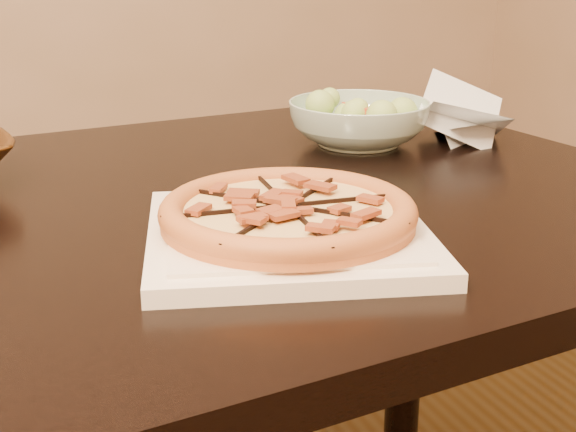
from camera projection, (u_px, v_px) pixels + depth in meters
name	position (u px, v px, depth m)	size (l,w,h in m)	color
dining_table	(134.00, 292.00, 0.95)	(1.44, 1.01, 0.75)	black
plate	(288.00, 234.00, 0.80)	(0.34, 0.34, 0.02)	white
pizza	(288.00, 212.00, 0.80)	(0.26, 0.26, 0.03)	#C0703A
salad_bowl	(359.00, 123.00, 1.20)	(0.21, 0.21, 0.07)	#B4D0BE
salad	(359.00, 89.00, 1.18)	(0.08, 0.12, 0.04)	#ADC462
cling_film	(457.00, 124.00, 1.23)	(0.17, 0.14, 0.05)	white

